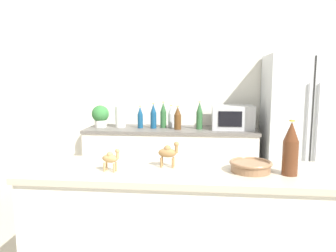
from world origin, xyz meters
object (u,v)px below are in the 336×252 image
object	(u,v)px
back_bottle_0	(153,116)
back_bottle_5	(163,115)
potted_plant	(100,115)
back_bottle_4	(171,117)
back_bottle_2	(140,118)
wine_bottle	(291,149)
refrigerator	(302,133)
camel_figurine_second	(111,158)
camel_figurine	(168,152)
back_bottle_3	(199,116)
microwave	(233,117)
fruit_bowl	(251,166)
paper_towel_roll	(120,117)
back_bottle_1	(178,118)

from	to	relation	value
back_bottle_0	back_bottle_5	world-z (taller)	back_bottle_5
potted_plant	back_bottle_4	world-z (taller)	back_bottle_4
back_bottle_2	back_bottle_5	size ratio (longest dim) A/B	0.85
back_bottle_2	wine_bottle	size ratio (longest dim) A/B	0.89
refrigerator	potted_plant	world-z (taller)	refrigerator
back_bottle_4	back_bottle_5	distance (m)	0.10
refrigerator	back_bottle_4	xyz separation A→B (m)	(-1.51, 0.13, 0.15)
camel_figurine_second	camel_figurine	bearing A→B (deg)	21.85
back_bottle_0	back_bottle_3	size ratio (longest dim) A/B	0.93
microwave	fruit_bowl	xyz separation A→B (m)	(-0.08, -2.08, -0.04)
camel_figurine	fruit_bowl	bearing A→B (deg)	-5.97
fruit_bowl	camel_figurine	bearing A→B (deg)	174.03
back_bottle_0	paper_towel_roll	bearing A→B (deg)	173.69
back_bottle_0	fruit_bowl	xyz separation A→B (m)	(0.86, -2.03, -0.04)
potted_plant	paper_towel_roll	bearing A→B (deg)	5.33
back_bottle_3	back_bottle_5	world-z (taller)	back_bottle_3
back_bottle_4	paper_towel_roll	bearing A→B (deg)	-174.58
refrigerator	back_bottle_3	distance (m)	1.18
back_bottle_3	wine_bottle	size ratio (longest dim) A/B	1.08
refrigerator	back_bottle_5	world-z (taller)	refrigerator
microwave	back_bottle_1	bearing A→B (deg)	-171.33
back_bottle_3	fruit_bowl	size ratio (longest dim) A/B	1.37
back_bottle_4	camel_figurine_second	distance (m)	2.22
paper_towel_roll	back_bottle_3	size ratio (longest dim) A/B	0.79
microwave	back_bottle_5	bearing A→B (deg)	178.46
camel_figurine	back_bottle_1	bearing A→B (deg)	92.68
wine_bottle	camel_figurine_second	world-z (taller)	wine_bottle
back_bottle_2	potted_plant	bearing A→B (deg)	177.34
back_bottle_4	wine_bottle	world-z (taller)	wine_bottle
refrigerator	back_bottle_2	world-z (taller)	refrigerator
potted_plant	refrigerator	bearing A→B (deg)	-1.22
refrigerator	wine_bottle	xyz separation A→B (m)	(-0.66, -2.05, 0.23)
back_bottle_4	camel_figurine_second	world-z (taller)	back_bottle_4
camel_figurine_second	back_bottle_2	bearing A→B (deg)	96.36
back_bottle_0	camel_figurine_second	distance (m)	2.11
back_bottle_2	camel_figurine_second	bearing A→B (deg)	-83.64
paper_towel_roll	back_bottle_3	distance (m)	0.97
refrigerator	fruit_bowl	world-z (taller)	refrigerator
back_bottle_1	back_bottle_5	world-z (taller)	back_bottle_5
paper_towel_roll	back_bottle_1	size ratio (longest dim) A/B	0.94
refrigerator	back_bottle_2	size ratio (longest dim) A/B	6.52
back_bottle_0	camel_figurine	world-z (taller)	back_bottle_0
back_bottle_2	back_bottle_3	distance (m)	0.71
back_bottle_5	camel_figurine_second	bearing A→B (deg)	-90.99
microwave	back_bottle_3	xyz separation A→B (m)	(-0.39, -0.06, 0.02)
back_bottle_2	fruit_bowl	size ratio (longest dim) A/B	1.13
microwave	back_bottle_3	world-z (taller)	back_bottle_3
back_bottle_0	back_bottle_1	world-z (taller)	back_bottle_0
potted_plant	back_bottle_5	world-z (taller)	back_bottle_5
back_bottle_5	fruit_bowl	world-z (taller)	back_bottle_5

